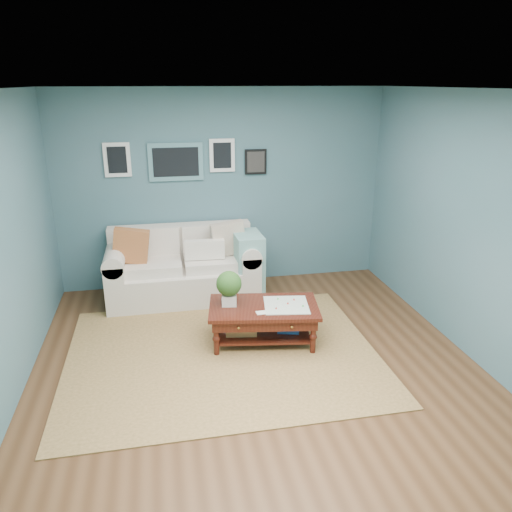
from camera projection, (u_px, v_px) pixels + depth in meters
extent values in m
plane|color=brown|center=(259.00, 372.00, 5.01)|extent=(5.00, 5.00, 0.00)
plane|color=white|center=(259.00, 89.00, 4.12)|extent=(5.00, 5.00, 0.00)
cube|color=#3B656B|center=(223.00, 189.00, 6.88)|extent=(4.50, 0.02, 2.70)
cube|color=#3B656B|center=(370.00, 412.00, 2.25)|extent=(4.50, 0.02, 2.70)
cube|color=#3B656B|center=(479.00, 231.00, 4.98)|extent=(0.02, 5.00, 2.70)
cube|color=slate|center=(176.00, 162.00, 6.61)|extent=(0.72, 0.03, 0.50)
cube|color=black|center=(176.00, 162.00, 6.59)|extent=(0.60, 0.01, 0.38)
cube|color=white|center=(117.00, 160.00, 6.45)|extent=(0.34, 0.03, 0.44)
cube|color=white|center=(222.00, 155.00, 6.70)|extent=(0.34, 0.03, 0.44)
cube|color=black|center=(256.00, 162.00, 6.82)|extent=(0.30, 0.03, 0.34)
cube|color=brown|center=(223.00, 354.00, 5.33)|extent=(3.25, 2.60, 0.01)
cube|color=beige|center=(184.00, 283.00, 6.67)|extent=(1.46, 0.91, 0.43)
cube|color=beige|center=(180.00, 242.00, 6.84)|extent=(1.91, 0.23, 0.49)
cube|color=beige|center=(117.00, 280.00, 6.48)|extent=(0.25, 0.91, 0.64)
cube|color=beige|center=(246.00, 271.00, 6.79)|extent=(0.25, 0.91, 0.64)
cylinder|color=beige|center=(115.00, 257.00, 6.37)|extent=(0.27, 0.91, 0.27)
cylinder|color=beige|center=(246.00, 249.00, 6.69)|extent=(0.27, 0.91, 0.27)
cube|color=beige|center=(152.00, 266.00, 6.45)|extent=(0.74, 0.58, 0.13)
cube|color=beige|center=(213.00, 262.00, 6.59)|extent=(0.74, 0.58, 0.13)
cube|color=beige|center=(151.00, 241.00, 6.63)|extent=(0.74, 0.12, 0.37)
cube|color=beige|center=(210.00, 238.00, 6.77)|extent=(0.74, 0.12, 0.37)
cube|color=#B85021|center=(131.00, 246.00, 6.31)|extent=(0.50, 0.18, 0.49)
cube|color=beige|center=(228.00, 238.00, 6.61)|extent=(0.49, 0.18, 0.47)
cube|color=silver|center=(205.00, 249.00, 6.47)|extent=(0.51, 0.12, 0.25)
cube|color=#80B3AE|center=(248.00, 263.00, 6.63)|extent=(0.35, 0.57, 0.82)
cube|color=black|center=(264.00, 307.00, 5.45)|extent=(1.28, 0.87, 0.04)
cube|color=black|center=(264.00, 314.00, 5.48)|extent=(1.19, 0.78, 0.12)
cube|color=black|center=(264.00, 333.00, 5.55)|extent=(1.08, 0.66, 0.02)
sphere|color=gold|center=(239.00, 328.00, 5.17)|extent=(0.03, 0.03, 0.03)
sphere|color=gold|center=(292.00, 327.00, 5.19)|extent=(0.03, 0.03, 0.03)
cylinder|color=black|center=(216.00, 338.00, 5.25)|extent=(0.06, 0.06, 0.41)
cylinder|color=black|center=(313.00, 336.00, 5.29)|extent=(0.06, 0.06, 0.41)
cylinder|color=black|center=(218.00, 316.00, 5.76)|extent=(0.06, 0.06, 0.41)
cylinder|color=black|center=(306.00, 314.00, 5.80)|extent=(0.06, 0.06, 0.41)
cube|color=silver|center=(229.00, 299.00, 5.46)|extent=(0.18, 0.18, 0.12)
sphere|color=#2A5520|center=(229.00, 284.00, 5.39)|extent=(0.28, 0.28, 0.28)
cube|color=silver|center=(286.00, 305.00, 5.45)|extent=(0.54, 0.54, 0.01)
cube|color=#AB7B48|center=(241.00, 324.00, 5.51)|extent=(0.37, 0.29, 0.20)
cube|color=#255092|center=(288.00, 326.00, 5.56)|extent=(0.26, 0.21, 0.11)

